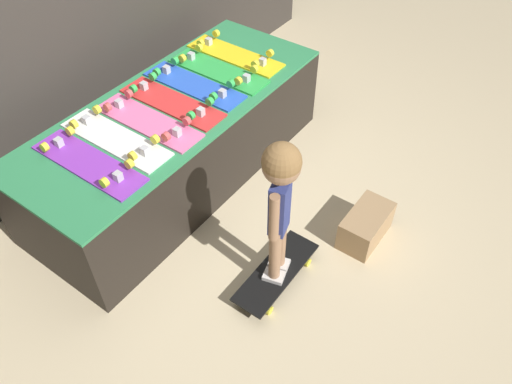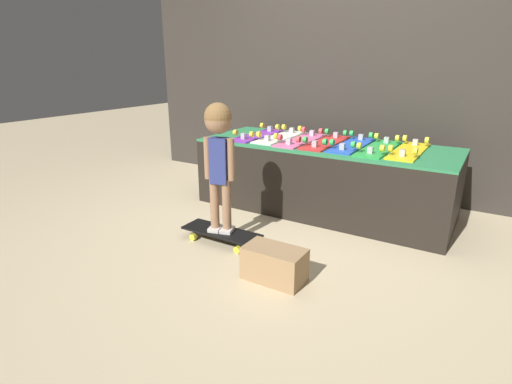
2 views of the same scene
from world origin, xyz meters
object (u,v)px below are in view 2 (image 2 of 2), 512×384
Objects in this scene: skateboard_pink_on_rack at (301,139)px; child at (219,144)px; skateboard_white_on_rack at (280,136)px; skateboard_yellow_on_rack at (409,150)px; skateboard_on_floor at (221,233)px; storage_box at (274,264)px; skateboard_green_on_rack at (379,148)px; skateboard_purple_on_rack at (257,135)px; skateboard_blue_on_rack at (352,144)px; skateboard_red_on_rack at (326,142)px.

child is (-0.14, -1.06, 0.13)m from skateboard_pink_on_rack.
skateboard_yellow_on_rack is (1.17, 0.01, 0.00)m from skateboard_white_on_rack.
skateboard_on_floor is at bearing 74.34° from child.
child is at bearing 156.15° from storage_box.
skateboard_green_on_rack is (0.93, -0.02, 0.00)m from skateboard_white_on_rack.
child is (0.33, -1.06, 0.13)m from skateboard_purple_on_rack.
skateboard_purple_on_rack is 1.71m from storage_box.
skateboard_white_on_rack is at bearing 79.30° from child.
skateboard_white_on_rack is 0.93m from skateboard_green_on_rack.
skateboard_pink_on_rack is at bearing -177.31° from skateboard_yellow_on_rack.
skateboard_pink_on_rack is at bearing -176.11° from skateboard_blue_on_rack.
skateboard_green_on_rack is at bearing 0.52° from skateboard_purple_on_rack.
skateboard_pink_on_rack is at bearing -179.04° from skateboard_green_on_rack.
skateboard_green_on_rack is at bearing 80.14° from storage_box.
skateboard_blue_on_rack is 0.78× the size of child.
skateboard_yellow_on_rack is (1.40, 0.04, 0.00)m from skateboard_purple_on_rack.
storage_box is at bearing -23.85° from skateboard_on_floor.
skateboard_blue_on_rack and skateboard_yellow_on_rack have the same top height.
skateboard_purple_on_rack is at bearing -178.79° from skateboard_red_on_rack.
skateboard_white_on_rack and skateboard_red_on_rack have the same top height.
skateboard_red_on_rack reaches higher than storage_box.
skateboard_pink_on_rack reaches higher than storage_box.
skateboard_blue_on_rack is 1.19× the size of skateboard_on_floor.
child reaches higher than skateboard_pink_on_rack.
child is (0.00, -0.00, 0.68)m from skateboard_on_floor.
skateboard_purple_on_rack is 0.93m from skateboard_blue_on_rack.
storage_box is (0.00, -1.36, -0.52)m from skateboard_blue_on_rack.
skateboard_blue_on_rack is (0.23, 0.02, 0.00)m from skateboard_red_on_rack.
skateboard_green_on_rack is at bearing -0.52° from skateboard_red_on_rack.
skateboard_pink_on_rack is at bearing -0.14° from skateboard_purple_on_rack.
skateboard_white_on_rack is 1.23m from skateboard_on_floor.
skateboard_red_on_rack and skateboard_green_on_rack have the same top height.
child is (-0.84, -1.07, 0.13)m from skateboard_green_on_rack.
skateboard_purple_on_rack is 1.94× the size of storage_box.
child is at bearing -90.00° from skateboard_on_floor.
skateboard_white_on_rack is 1.19× the size of skateboard_on_floor.
skateboard_white_on_rack is at bearing 171.75° from skateboard_pink_on_rack.
skateboard_white_on_rack is 0.24m from skateboard_pink_on_rack.
skateboard_blue_on_rack is 1.00× the size of skateboard_yellow_on_rack.
child is 0.93m from storage_box.
skateboard_white_on_rack is 1.00× the size of skateboard_red_on_rack.
skateboard_white_on_rack reaches higher than skateboard_on_floor.
skateboard_on_floor is at bearing -97.44° from skateboard_pink_on_rack.
skateboard_purple_on_rack is at bearing -172.03° from skateboard_white_on_rack.
skateboard_green_on_rack is at bearing -1.36° from skateboard_white_on_rack.
child is (-0.37, -1.08, 0.13)m from skateboard_red_on_rack.
child is at bearing -128.02° from skateboard_green_on_rack.
storage_box is at bearing -70.63° from skateboard_pink_on_rack.
skateboard_blue_on_rack is 1.00× the size of skateboard_green_on_rack.
skateboard_on_floor is (0.33, -1.06, -0.55)m from skateboard_purple_on_rack.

